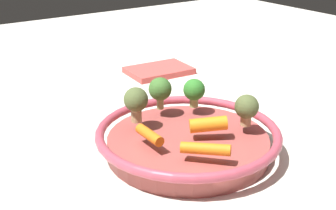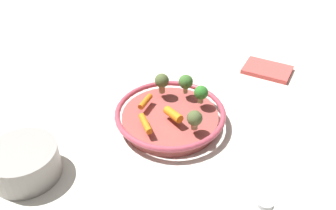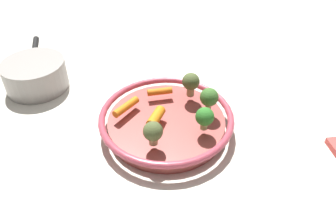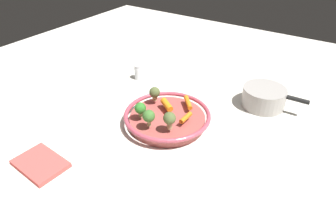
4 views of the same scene
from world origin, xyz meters
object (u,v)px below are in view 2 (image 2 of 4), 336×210
Objects in this scene: baby_carrot_near_rim at (146,101)px; broccoli_floret_large at (201,93)px; baby_carrot_center at (145,123)px; baby_carrot_left at (173,114)px; broccoli_floret_small at (195,119)px; broccoli_floret_mid at (186,82)px; broccoli_floret_edge at (162,81)px; serving_bowl at (170,117)px; dish_towel at (267,70)px; saucepan at (24,162)px.

baby_carrot_near_rim is 1.13× the size of broccoli_floret_large.
baby_carrot_center is 1.39× the size of broccoli_floret_large.
broccoli_floret_small reaches higher than baby_carrot_left.
broccoli_floret_mid is 1.10× the size of broccoli_floret_small.
baby_carrot_left is at bearing -132.16° from baby_carrot_center.
broccoli_floret_edge reaches higher than baby_carrot_left.
broccoli_floret_small is (-0.06, 0.02, 0.02)m from baby_carrot_left.
baby_carrot_left is 1.14× the size of broccoli_floret_large.
serving_bowl is 0.09m from baby_carrot_center.
baby_carrot_center is 1.37× the size of broccoli_floret_small.
broccoli_floret_mid is at bearing 56.74° from dish_towel.
broccoli_floret_edge is (0.05, -0.07, 0.06)m from serving_bowl.
broccoli_floret_large is 0.87× the size of broccoli_floret_edge.
saucepan is (0.32, 0.25, -0.04)m from broccoli_floret_small.
baby_carrot_left is 0.43m from dish_towel.
baby_carrot_center is 0.50m from dish_towel.
broccoli_floret_mid is at bearing -132.59° from baby_carrot_near_rim.
broccoli_floret_large and broccoli_floret_small have the same top height.
baby_carrot_center is 0.12m from broccoli_floret_small.
broccoli_floret_large is at bearing -133.36° from serving_bowl.
broccoli_floret_mid reaches higher than baby_carrot_center.
broccoli_floret_large is 0.06m from broccoli_floret_mid.
baby_carrot_left is 0.37m from saucepan.
broccoli_floret_large is (-0.13, -0.06, 0.02)m from baby_carrot_near_rim.
broccoli_floret_mid reaches higher than baby_carrot_near_rim.
baby_carrot_near_rim is 0.15m from broccoli_floret_large.
dish_towel is (-0.42, -0.66, -0.03)m from saucepan.
baby_carrot_near_rim is 0.12m from broccoli_floret_mid.
saucepan is at bearing 46.15° from baby_carrot_center.
broccoli_floret_large is at bearing 67.02° from dish_towel.
saucepan is (0.29, 0.36, -0.04)m from broccoli_floret_large.
broccoli_floret_mid is (-0.01, -0.09, 0.06)m from serving_bowl.
broccoli_floret_small reaches higher than dish_towel.
saucepan reaches higher than dish_towel.
broccoli_floret_large is 0.11m from broccoli_floret_edge.
baby_carrot_near_rim reaches higher than dish_towel.
broccoli_floret_large is 0.90× the size of broccoli_floret_mid.
broccoli_floret_edge reaches higher than broccoli_floret_large.
dish_towel is (-0.13, -0.30, -0.07)m from broccoli_floret_large.
broccoli_floret_edge is (-0.02, -0.06, 0.03)m from baby_carrot_near_rim.
broccoli_floret_small is at bearing -160.92° from baby_carrot_center.
baby_carrot_center reaches higher than serving_bowl.
broccoli_floret_edge reaches higher than broccoli_floret_small.
serving_bowl is 5.81× the size of broccoli_floret_large.
dish_towel is at bearing -116.23° from baby_carrot_center.
broccoli_floret_large is 0.99× the size of broccoli_floret_small.
baby_carrot_near_rim is at bearing 74.00° from broccoli_floret_edge.
broccoli_floret_edge reaches higher than baby_carrot_near_rim.
serving_bowl is 1.97× the size of dish_towel.
baby_carrot_center reaches higher than dish_towel.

